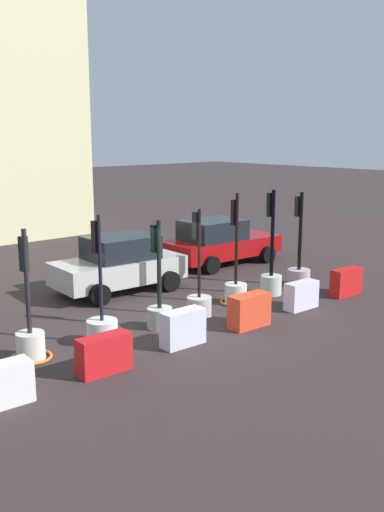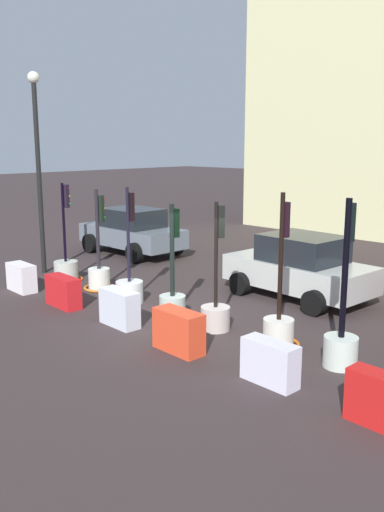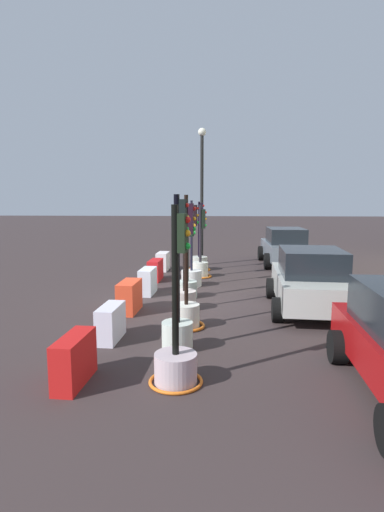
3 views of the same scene
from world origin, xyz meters
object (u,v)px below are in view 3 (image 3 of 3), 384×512
at_px(construction_barrier_0, 163,261).
at_px(construction_barrier_4, 111,323).
at_px(traffic_light_1, 200,265).
at_px(construction_barrier_1, 155,270).
at_px(car_grey_saloon, 285,246).
at_px(traffic_light_4, 185,291).
at_px(traffic_light_5, 187,308).
at_px(construction_barrier_2, 148,281).
at_px(construction_barrier_5, 74,360).
at_px(traffic_light_6, 178,321).
at_px(car_silver_hatchback, 311,280).
at_px(traffic_light_3, 187,280).
at_px(traffic_light_2, 192,272).
at_px(traffic_light_7, 176,356).
at_px(construction_barrier_3, 129,297).
at_px(street_lamp_post, 202,183).
at_px(traffic_light_0, 199,261).

distance_m(construction_barrier_0, construction_barrier_4, 8.58).
bearing_deg(traffic_light_1, construction_barrier_4, -13.01).
xyz_separation_m(traffic_light_1, construction_barrier_4, (7.22, -1.67, -0.10)).
distance_m(construction_barrier_1, car_grey_saloon, 6.77).
distance_m(traffic_light_4, traffic_light_5, 1.59).
distance_m(construction_barrier_2, construction_barrier_5, 6.36).
height_order(traffic_light_1, construction_barrier_1, traffic_light_1).
bearing_deg(traffic_light_4, traffic_light_6, 1.80).
bearing_deg(construction_barrier_2, car_silver_hatchback, 71.33).
height_order(traffic_light_5, construction_barrier_1, traffic_light_5).
height_order(traffic_light_1, traffic_light_6, traffic_light_6).
bearing_deg(construction_barrier_1, traffic_light_3, 28.66).
distance_m(traffic_light_3, construction_barrier_0, 4.89).
distance_m(traffic_light_2, traffic_light_6, 6.06).
xyz_separation_m(construction_barrier_1, construction_barrier_4, (6.45, 0.01, -0.01)).
xyz_separation_m(traffic_light_4, construction_barrier_1, (-3.92, -1.42, -0.13)).
relative_size(traffic_light_5, construction_barrier_4, 3.00).
distance_m(traffic_light_7, construction_barrier_0, 10.69).
height_order(traffic_light_4, construction_barrier_2, traffic_light_4).
bearing_deg(construction_barrier_5, traffic_light_7, 93.60).
xyz_separation_m(traffic_light_4, car_grey_saloon, (-7.86, 4.07, 0.35)).
bearing_deg(construction_barrier_1, construction_barrier_2, 2.21).
distance_m(construction_barrier_3, construction_barrier_5, 4.29).
distance_m(traffic_light_6, car_silver_hatchback, 4.61).
xyz_separation_m(construction_barrier_5, car_silver_hatchback, (-4.74, 4.92, 0.44)).
bearing_deg(car_silver_hatchback, construction_barrier_1, -127.96).
bearing_deg(construction_barrier_0, traffic_light_6, 9.49).
distance_m(traffic_light_2, street_lamp_post, 5.60).
distance_m(traffic_light_5, construction_barrier_5, 3.46).
height_order(construction_barrier_3, car_grey_saloon, car_grey_saloon).
bearing_deg(traffic_light_5, traffic_light_0, -179.69).
relative_size(traffic_light_7, car_grey_saloon, 0.70).
height_order(construction_barrier_1, construction_barrier_3, construction_barrier_3).
bearing_deg(traffic_light_1, street_lamp_post, -178.74).
bearing_deg(traffic_light_1, construction_barrier_3, -19.03).
distance_m(traffic_light_1, construction_barrier_4, 7.41).
bearing_deg(construction_barrier_0, street_lamp_post, 133.68).
bearing_deg(construction_barrier_2, construction_barrier_5, -1.21).
relative_size(traffic_light_1, construction_barrier_0, 2.77).
bearing_deg(street_lamp_post, car_grey_saloon, 94.16).
relative_size(traffic_light_0, traffic_light_7, 0.99).
distance_m(traffic_light_4, construction_barrier_1, 4.17).
relative_size(construction_barrier_5, car_grey_saloon, 0.27).
xyz_separation_m(traffic_light_2, construction_barrier_3, (3.37, -1.49, -0.07)).
distance_m(traffic_light_2, traffic_light_5, 4.61).
bearing_deg(traffic_light_3, traffic_light_2, 178.86).
bearing_deg(traffic_light_7, traffic_light_2, -178.45).
relative_size(traffic_light_5, car_silver_hatchback, 0.78).
xyz_separation_m(traffic_light_6, car_silver_hatchback, (-3.15, 3.36, 0.24)).
distance_m(construction_barrier_3, street_lamp_post, 8.75).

